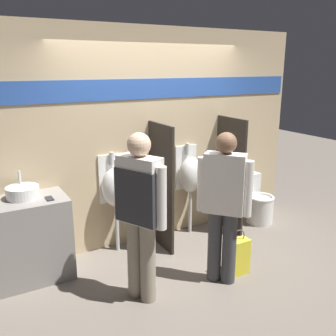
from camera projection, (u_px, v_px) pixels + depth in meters
ground_plane at (175, 253)px, 4.61m from camera, size 16.00×16.00×0.00m
display_wall at (151, 137)px, 4.76m from camera, size 4.40×0.07×2.70m
sink_counter at (24, 241)px, 3.95m from camera, size 0.94×0.55×0.90m
sink_basin at (23, 192)px, 3.88m from camera, size 0.33×0.33×0.27m
cell_phone at (49, 198)px, 3.87m from camera, size 0.07×0.14×0.01m
divider_near_counter at (161, 187)px, 4.61m from camera, size 0.03×0.60×1.57m
divider_mid at (230, 175)px, 5.12m from camera, size 0.03×0.60×1.57m
urinal_near_counter at (115, 187)px, 4.49m from camera, size 0.34×0.28×1.24m
urinal_far at (190, 175)px, 5.00m from camera, size 0.34×0.28×1.24m
toilet at (258, 203)px, 5.50m from camera, size 0.39×0.55×0.82m
person_in_vest at (140, 206)px, 3.49m from camera, size 0.38×0.53×1.66m
person_with_lanyard at (224, 202)px, 3.81m from camera, size 0.40×0.45×1.61m
shopping_bag at (238, 256)px, 4.11m from camera, size 0.25×0.14×0.53m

